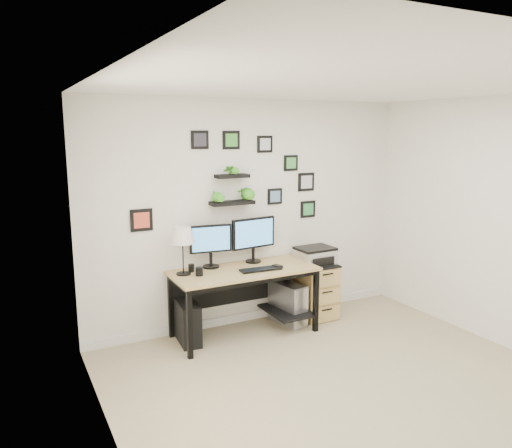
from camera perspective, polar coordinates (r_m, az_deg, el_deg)
room at (r=6.13m, az=-0.35°, el=-10.36°), size 4.00×4.00×4.00m
desk at (r=5.56m, az=-1.19°, el=-6.29°), size 1.60×0.70×0.75m
monitor_left at (r=5.50m, az=-5.20°, el=-2.15°), size 0.47×0.21×0.48m
monitor_right at (r=5.69m, az=-0.29°, el=-1.39°), size 0.56×0.20×0.52m
keyboard at (r=5.43m, az=0.55°, el=-5.21°), size 0.47×0.18×0.02m
mouse at (r=5.53m, az=2.46°, el=-4.88°), size 0.10×0.12×0.03m
table_lamp at (r=5.25m, az=-8.40°, el=-1.41°), size 0.25×0.25×0.51m
mug at (r=5.27m, az=-6.50°, el=-5.42°), size 0.08×0.08×0.09m
pen_cup at (r=5.42m, az=-7.41°, el=-5.00°), size 0.07×0.07×0.08m
pc_tower_black at (r=5.49m, az=-7.80°, el=-11.08°), size 0.24×0.46×0.45m
pc_tower_grey at (r=5.96m, az=3.66°, el=-9.01°), size 0.29×0.52×0.49m
file_cabinet at (r=6.16m, az=6.72°, el=-7.49°), size 0.43×0.53×0.67m
printer at (r=6.03m, az=6.76°, el=-3.59°), size 0.44×0.37×0.20m
wall_decor at (r=5.60m, az=-2.11°, el=4.63°), size 2.29×0.18×1.06m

